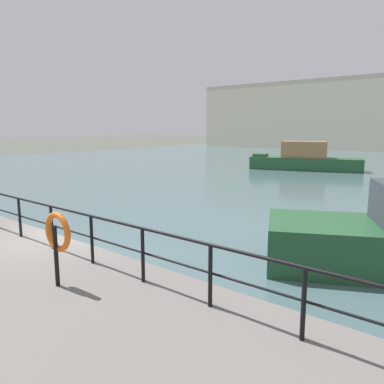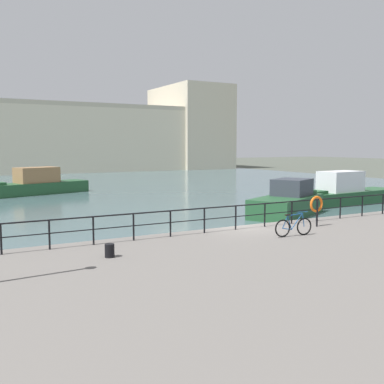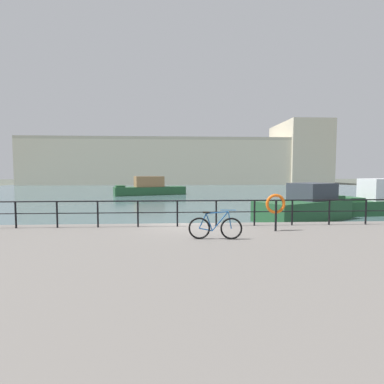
{
  "view_description": "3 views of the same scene",
  "coord_description": "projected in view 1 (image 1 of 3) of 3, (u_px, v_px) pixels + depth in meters",
  "views": [
    {
      "loc": [
        9.16,
        -5.47,
        3.68
      ],
      "look_at": [
        1.22,
        4.17,
        1.54
      ],
      "focal_mm": 35.62,
      "sensor_mm": 36.0,
      "label": 1
    },
    {
      "loc": [
        -11.94,
        -17.14,
        4.43
      ],
      "look_at": [
        -0.63,
        3.32,
        2.05
      ],
      "focal_mm": 42.88,
      "sensor_mm": 36.0,
      "label": 2
    },
    {
      "loc": [
        -0.77,
        -12.47,
        2.95
      ],
      "look_at": [
        0.18,
        4.18,
        1.83
      ],
      "focal_mm": 27.19,
      "sensor_mm": 36.0,
      "label": 3
    }
  ],
  "objects": [
    {
      "name": "quay_railing",
      "position": [
        19.0,
        210.0,
        10.14
      ],
      "size": [
        25.51,
        0.07,
        1.08
      ],
      "color": "black",
      "rests_on": "quay_promenade"
    },
    {
      "name": "water_basin",
      "position": [
        369.0,
        169.0,
        33.5
      ],
      "size": [
        80.0,
        60.0,
        0.01
      ],
      "primitive_type": "cube",
      "color": "#476066",
      "rests_on": "ground_plane"
    },
    {
      "name": "life_ring_stand",
      "position": [
        58.0,
        234.0,
        6.97
      ],
      "size": [
        0.75,
        0.16,
        1.4
      ],
      "color": "black",
      "rests_on": "quay_promenade"
    },
    {
      "name": "ground_plane",
      "position": [
        62.0,
        262.0,
        10.52
      ],
      "size": [
        240.0,
        240.0,
        0.0
      ],
      "primitive_type": "plane",
      "color": "#4C5147"
    },
    {
      "name": "moored_small_launch",
      "position": [
        304.0,
        159.0,
        32.74
      ],
      "size": [
        9.48,
        5.02,
        2.45
      ],
      "rotation": [
        0.0,
        0.0,
        3.46
      ],
      "color": "#23512D",
      "rests_on": "water_basin"
    }
  ]
}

